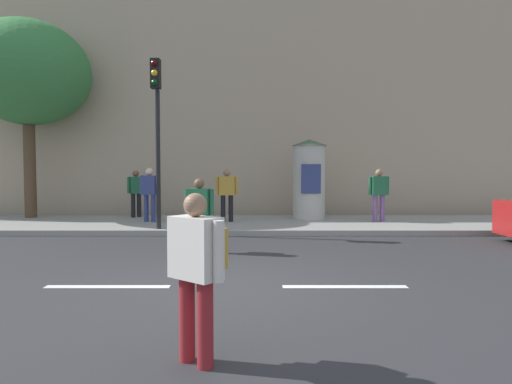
{
  "coord_description": "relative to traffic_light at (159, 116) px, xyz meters",
  "views": [
    {
      "loc": [
        0.43,
        -6.41,
        1.67
      ],
      "look_at": [
        0.39,
        2.0,
        1.28
      ],
      "focal_mm": 31.56,
      "sensor_mm": 36.0,
      "label": 1
    }
  ],
  "objects": [
    {
      "name": "pedestrian_in_light_jacket",
      "position": [
        6.24,
        1.79,
        -2.01
      ],
      "size": [
        0.63,
        0.3,
        1.58
      ],
      "color": "#724C84",
      "rests_on": "sidewalk_curb"
    },
    {
      "name": "building_backdrop",
      "position": [
        2.13,
        6.76,
        2.17
      ],
      "size": [
        36.0,
        5.0,
        10.52
      ],
      "primitive_type": "cube",
      "color": "tan",
      "rests_on": "ground_plane"
    },
    {
      "name": "ground_plane",
      "position": [
        2.13,
        -5.24,
        -3.09
      ],
      "size": [
        80.0,
        80.0,
        0.0
      ],
      "primitive_type": "plane",
      "color": "#2B2B2D"
    },
    {
      "name": "sidewalk_curb",
      "position": [
        2.13,
        1.76,
        -3.01
      ],
      "size": [
        36.0,
        4.0,
        0.15
      ],
      "primitive_type": "cube",
      "color": "gray",
      "rests_on": "ground_plane"
    },
    {
      "name": "traffic_light",
      "position": [
        0.0,
        0.0,
        0.0
      ],
      "size": [
        0.24,
        0.45,
        4.37
      ],
      "color": "black",
      "rests_on": "sidewalk_curb"
    },
    {
      "name": "pedestrian_with_backpack",
      "position": [
        1.69,
        1.78,
        -2.01
      ],
      "size": [
        0.65,
        0.27,
        1.58
      ],
      "color": "black",
      "rests_on": "sidewalk_curb"
    },
    {
      "name": "lane_markings",
      "position": [
        2.13,
        -5.24,
        -3.08
      ],
      "size": [
        25.8,
        0.16,
        0.01
      ],
      "color": "silver",
      "rests_on": "ground_plane"
    },
    {
      "name": "pedestrian_in_red_top",
      "position": [
        -0.62,
        1.74,
        -1.99
      ],
      "size": [
        0.63,
        0.38,
        1.61
      ],
      "color": "navy",
      "rests_on": "sidewalk_curb"
    },
    {
      "name": "poster_column",
      "position": [
        4.25,
        2.62,
        -1.66
      ],
      "size": [
        1.11,
        1.11,
        2.52
      ],
      "color": "#B2ADA3",
      "rests_on": "sidewalk_curb"
    },
    {
      "name": "street_tree",
      "position": [
        -4.8,
        2.97,
        1.72
      ],
      "size": [
        3.93,
        3.93,
        6.35
      ],
      "color": "#4C3826",
      "rests_on": "sidewalk_curb"
    },
    {
      "name": "pedestrian_tallest",
      "position": [
        1.41,
        -2.48,
        -2.18
      ],
      "size": [
        0.61,
        0.47,
        1.52
      ],
      "color": "#4C4C51",
      "rests_on": "ground_plane"
    },
    {
      "name": "pedestrian_with_bag",
      "position": [
        -1.39,
        3.1,
        -2.05
      ],
      "size": [
        0.49,
        0.43,
        1.54
      ],
      "color": "black",
      "rests_on": "sidewalk_curb"
    },
    {
      "name": "pedestrian_in_dark_shirt",
      "position": [
        2.06,
        -7.82,
        -2.21
      ],
      "size": [
        0.53,
        0.53,
        1.49
      ],
      "color": "maroon",
      "rests_on": "ground_plane"
    }
  ]
}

